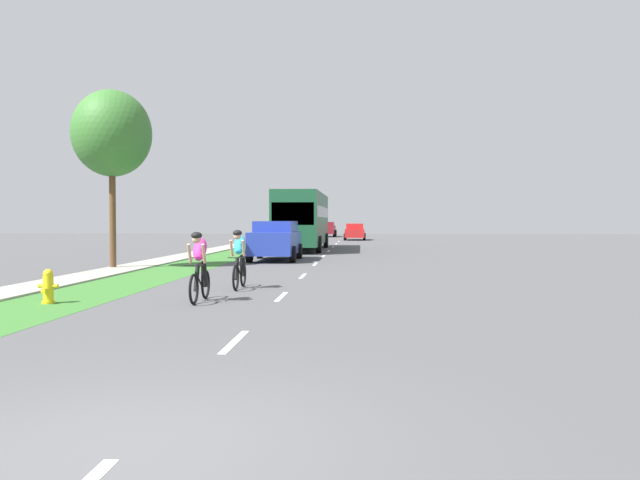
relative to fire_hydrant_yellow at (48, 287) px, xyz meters
name	(u,v)px	position (x,y,z in m)	size (l,w,h in m)	color
ground_plane	(313,266)	(4.96, 11.58, -0.37)	(120.00, 120.00, 0.00)	#4C4C4F
grass_verge	(191,266)	(0.00, 11.58, -0.37)	(2.46, 70.00, 0.01)	#38722D
sidewalk_concrete	(142,265)	(-1.99, 11.58, -0.37)	(1.53, 70.00, 0.10)	#9E998E
lane_markings_center	(320,260)	(4.96, 15.58, -0.37)	(0.12, 52.20, 0.01)	white
fire_hydrant_yellow	(48,287)	(0.00, 0.00, 0.00)	(0.44, 0.38, 0.76)	yellow
cyclist_lead	(199,266)	(3.25, 0.52, 0.44)	(0.42, 1.72, 1.58)	black
cyclist_trailing	(239,258)	(3.62, 3.26, 0.44)	(0.42, 1.72, 1.58)	black
suv_blue	(276,240)	(2.98, 15.13, 0.58)	(2.15, 4.70, 1.79)	#23389E
bus_dark_green	(303,218)	(3.28, 25.33, 1.61)	(2.78, 11.60, 3.48)	#194C2D
sedan_red	(355,232)	(6.30, 44.87, 0.40)	(1.98, 4.30, 1.52)	red
pickup_maroon	(326,229)	(3.02, 55.88, 0.46)	(2.22, 5.10, 1.64)	maroon
street_tree_near	(112,134)	(-2.55, 9.97, 4.73)	(2.97, 2.97, 6.76)	brown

